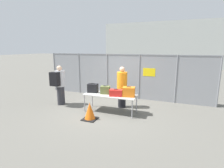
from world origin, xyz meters
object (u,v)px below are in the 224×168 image
(suitcase_olive, at_px, (105,90))
(traffic_cone, at_px, (90,112))
(suitcase_red, at_px, (116,93))
(suitcase_black, at_px, (93,88))
(security_worker_near, at_px, (122,87))
(suitcase_orange, at_px, (129,92))
(traveler_hooded, at_px, (59,84))
(inspection_table, at_px, (110,96))
(utility_trailer, at_px, (160,87))

(suitcase_olive, bearing_deg, traffic_cone, -98.42)
(suitcase_red, relative_size, traffic_cone, 0.84)
(suitcase_red, bearing_deg, traffic_cone, -127.93)
(suitcase_black, relative_size, security_worker_near, 0.26)
(suitcase_orange, height_order, traffic_cone, suitcase_orange)
(traffic_cone, bearing_deg, security_worker_near, 69.47)
(suitcase_black, relative_size, suitcase_red, 0.86)
(security_worker_near, bearing_deg, traveler_hooded, 31.86)
(suitcase_black, bearing_deg, inspection_table, -5.17)
(security_worker_near, relative_size, utility_trailer, 0.46)
(suitcase_orange, bearing_deg, suitcase_red, -164.05)
(suitcase_black, bearing_deg, traveler_hooded, -177.11)
(suitcase_red, distance_m, utility_trailer, 4.11)
(suitcase_black, xyz_separation_m, security_worker_near, (1.09, 0.67, 0.01))
(inspection_table, distance_m, traffic_cone, 1.15)
(suitcase_black, bearing_deg, suitcase_orange, -1.81)
(inspection_table, distance_m, suitcase_black, 0.87)
(suitcase_black, height_order, utility_trailer, suitcase_black)
(inspection_table, relative_size, suitcase_olive, 5.16)
(security_worker_near, bearing_deg, suitcase_olive, 70.77)
(inspection_table, distance_m, suitcase_red, 0.36)
(inspection_table, xyz_separation_m, traffic_cone, (-0.40, -1.01, -0.39))
(inspection_table, bearing_deg, traveler_hooded, -179.79)
(inspection_table, relative_size, traffic_cone, 3.34)
(suitcase_black, xyz_separation_m, suitcase_olive, (0.59, -0.02, -0.02))
(utility_trailer, bearing_deg, inspection_table, -112.30)
(suitcase_black, bearing_deg, suitcase_olive, -1.98)
(inspection_table, distance_m, suitcase_olive, 0.33)
(utility_trailer, bearing_deg, suitcase_olive, -115.77)
(inspection_table, bearing_deg, suitcase_olive, 167.40)
(suitcase_olive, height_order, utility_trailer, suitcase_olive)
(traffic_cone, bearing_deg, suitcase_red, 52.07)
(suitcase_red, xyz_separation_m, traffic_cone, (-0.70, -0.89, -0.56))
(suitcase_olive, bearing_deg, traveler_hooded, -178.37)
(traveler_hooded, bearing_deg, security_worker_near, 27.01)
(inspection_table, height_order, suitcase_orange, suitcase_orange)
(traveler_hooded, bearing_deg, suitcase_red, 9.61)
(suitcase_black, height_order, security_worker_near, security_worker_near)
(suitcase_olive, xyz_separation_m, traffic_cone, (-0.16, -1.06, -0.60))
(suitcase_orange, relative_size, traveler_hooded, 0.29)
(suitcase_black, distance_m, security_worker_near, 1.28)
(traffic_cone, bearing_deg, inspection_table, 68.10)
(inspection_table, bearing_deg, suitcase_orange, 1.83)
(security_worker_near, relative_size, traffic_cone, 2.80)
(utility_trailer, height_order, traffic_cone, utility_trailer)
(suitcase_red, height_order, traveler_hooded, traveler_hooded)
(suitcase_olive, distance_m, traveler_hooded, 2.27)
(suitcase_olive, height_order, security_worker_near, security_worker_near)
(traveler_hooded, height_order, security_worker_near, traveler_hooded)
(inspection_table, height_order, suitcase_black, suitcase_black)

